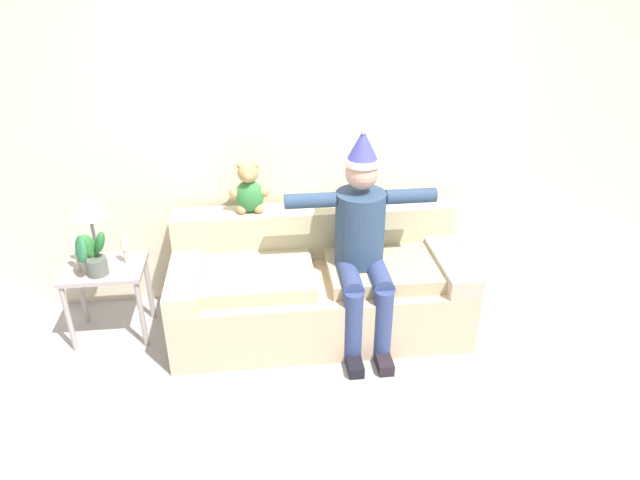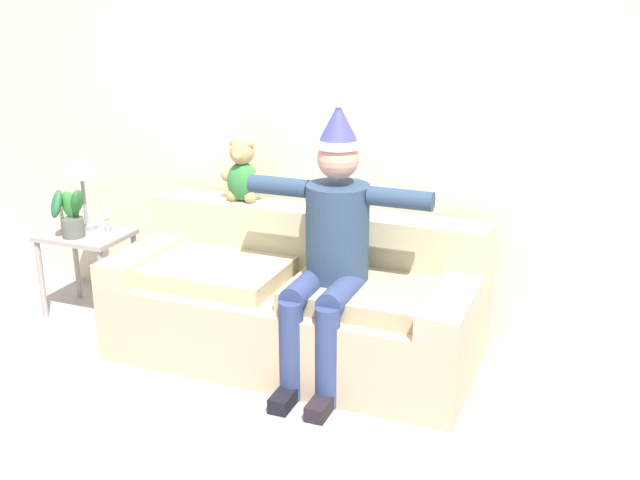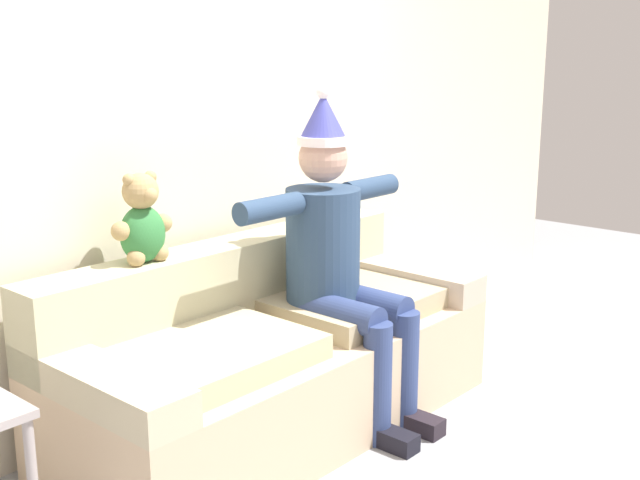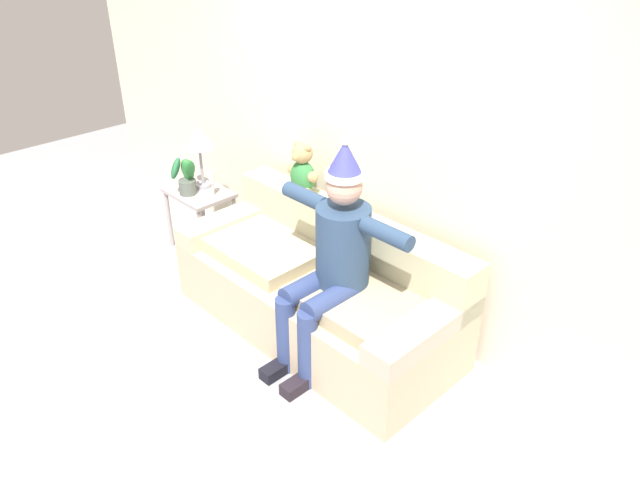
# 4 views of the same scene
# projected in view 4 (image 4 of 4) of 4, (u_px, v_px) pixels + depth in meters

# --- Properties ---
(ground_plane) EXTENTS (10.00, 10.00, 0.00)m
(ground_plane) POSITION_uv_depth(u_px,v_px,m) (201.00, 396.00, 3.78)
(ground_plane) COLOR #97999C
(back_wall) EXTENTS (7.00, 0.10, 2.70)m
(back_wall) POSITION_uv_depth(u_px,v_px,m) (377.00, 128.00, 4.05)
(back_wall) COLOR beige
(back_wall) RESTS_ON ground_plane
(couch) EXTENTS (2.07, 0.89, 0.81)m
(couch) POSITION_uv_depth(u_px,v_px,m) (320.00, 288.00, 4.23)
(couch) COLOR tan
(couch) RESTS_ON ground_plane
(person_seated) EXTENTS (1.02, 0.77, 1.52)m
(person_seated) POSITION_uv_depth(u_px,v_px,m) (332.00, 256.00, 3.74)
(person_seated) COLOR navy
(person_seated) RESTS_ON ground_plane
(teddy_bear) EXTENTS (0.29, 0.17, 0.38)m
(teddy_bear) POSITION_uv_depth(u_px,v_px,m) (302.00, 170.00, 4.37)
(teddy_bear) COLOR #30763A
(teddy_bear) RESTS_ON couch
(side_table) EXTENTS (0.54, 0.40, 0.55)m
(side_table) POSITION_uv_depth(u_px,v_px,m) (200.00, 201.00, 5.12)
(side_table) COLOR #A19796
(side_table) RESTS_ON ground_plane
(table_lamp) EXTENTS (0.24, 0.24, 0.53)m
(table_lamp) POSITION_uv_depth(u_px,v_px,m) (199.00, 140.00, 4.94)
(table_lamp) COLOR gray
(table_lamp) RESTS_ON side_table
(potted_plant) EXTENTS (0.23, 0.24, 0.34)m
(potted_plant) POSITION_uv_depth(u_px,v_px,m) (186.00, 176.00, 4.95)
(potted_plant) COLOR #545C53
(potted_plant) RESTS_ON side_table
(candle_tall) EXTENTS (0.04, 0.04, 0.25)m
(candle_tall) POSITION_uv_depth(u_px,v_px,m) (184.00, 169.00, 5.08)
(candle_tall) COLOR beige
(candle_tall) RESTS_ON side_table
(candle_short) EXTENTS (0.04, 0.04, 0.21)m
(candle_short) POSITION_uv_depth(u_px,v_px,m) (212.00, 180.00, 4.93)
(candle_short) COLOR beige
(candle_short) RESTS_ON side_table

